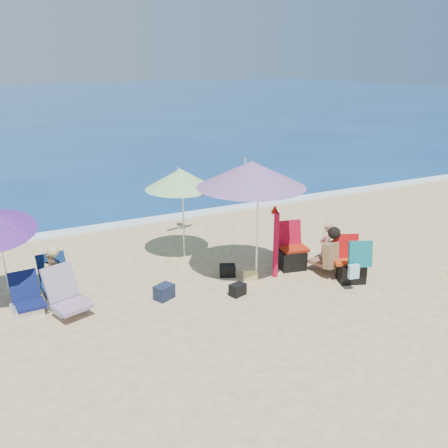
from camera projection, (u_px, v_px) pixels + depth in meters
name	position (u px, v px, depth m)	size (l,w,h in m)	color
ground	(264.00, 294.00, 9.24)	(120.00, 120.00, 0.00)	#D8BC84
sea	(11.00, 104.00, 47.29)	(120.00, 80.00, 0.12)	navy
foam	(164.00, 218.00, 13.55)	(120.00, 0.50, 0.04)	white
umbrella_turquoise	(251.00, 174.00, 9.29)	(2.70, 2.70, 2.35)	white
umbrella_striped	(180.00, 179.00, 10.44)	(1.78, 1.78, 1.97)	white
furled_umbrella	(276.00, 238.00, 9.77)	(0.19, 0.27, 1.44)	#A40B2C
chair_navy	(27.00, 303.00, 8.54)	(0.56, 0.63, 0.67)	#0D154D
chair_rainbow	(67.00, 300.00, 8.58)	(0.74, 0.95, 0.77)	#EC5357
camp_chair_left	(291.00, 254.00, 10.36)	(0.68, 0.65, 0.93)	#A2210B
camp_chair_right	(352.00, 266.00, 9.69)	(0.69, 0.87, 0.90)	#B5330C
person_center	(330.00, 249.00, 10.09)	(0.73, 0.83, 1.01)	tan
person_left	(54.00, 273.00, 9.13)	(0.55, 0.67, 0.93)	tan
bag_navy_a	(164.00, 292.00, 9.04)	(0.40, 0.36, 0.26)	#181F34
bag_black_a	(227.00, 270.00, 10.00)	(0.37, 0.33, 0.22)	black
bag_tan	(250.00, 274.00, 9.83)	(0.31, 0.27, 0.23)	tan
bag_navy_b	(291.00, 251.00, 10.88)	(0.46, 0.37, 0.31)	#1B1F3B
bag_black_b	(238.00, 290.00, 9.18)	(0.33, 0.27, 0.22)	black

